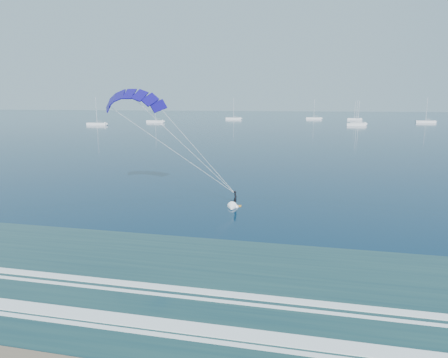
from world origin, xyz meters
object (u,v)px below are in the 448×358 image
at_px(sailboat_4, 354,119).
at_px(sailboat_7, 314,118).
at_px(sailboat_5, 426,122).
at_px(sailboat_3, 356,124).
at_px(sailboat_0, 97,124).
at_px(sailboat_8, 358,124).
at_px(sailboat_2, 234,118).
at_px(sailboat_1, 155,121).
at_px(kitesurfer_rig, 179,141).

height_order(sailboat_4, sailboat_7, sailboat_7).
bearing_deg(sailboat_5, sailboat_3, -137.90).
bearing_deg(sailboat_0, sailboat_7, 40.66).
height_order(sailboat_4, sailboat_8, sailboat_8).
distance_m(sailboat_0, sailboat_2, 90.22).
bearing_deg(sailboat_7, sailboat_3, -73.42).
relative_size(sailboat_1, sailboat_5, 0.99).
bearing_deg(sailboat_5, sailboat_7, 152.47).
bearing_deg(sailboat_0, sailboat_1, 57.48).
distance_m(sailboat_3, sailboat_5, 52.44).
bearing_deg(sailboat_3, sailboat_5, 42.10).
bearing_deg(sailboat_2, sailboat_4, 6.26).
height_order(sailboat_0, sailboat_7, sailboat_0).
xyz_separation_m(sailboat_0, sailboat_1, (18.34, 28.78, -0.00)).
relative_size(sailboat_2, sailboat_7, 0.99).
xyz_separation_m(sailboat_4, sailboat_5, (34.25, -23.89, 0.01)).
xyz_separation_m(sailboat_4, sailboat_8, (-3.05, -51.61, 0.01)).
relative_size(kitesurfer_rig, sailboat_1, 1.26).
height_order(sailboat_2, sailboat_4, sailboat_2).
bearing_deg(sailboat_2, sailboat_7, 16.52).
bearing_deg(sailboat_8, sailboat_2, 148.33).
distance_m(sailboat_1, sailboat_7, 102.57).
bearing_deg(sailboat_3, kitesurfer_rig, -102.20).
bearing_deg(kitesurfer_rig, sailboat_0, 123.06).
relative_size(sailboat_1, sailboat_3, 1.11).
bearing_deg(sailboat_0, sailboat_4, 32.72).
bearing_deg(sailboat_7, sailboat_2, -163.48).
height_order(sailboat_2, sailboat_5, sailboat_5).
distance_m(sailboat_2, sailboat_4, 74.06).
height_order(sailboat_1, sailboat_5, sailboat_5).
bearing_deg(sailboat_2, sailboat_1, -127.83).
height_order(kitesurfer_rig, sailboat_5, kitesurfer_rig).
relative_size(sailboat_4, sailboat_8, 1.00).
bearing_deg(sailboat_5, sailboat_1, -168.65).
xyz_separation_m(sailboat_4, sailboat_7, (-24.20, 6.58, 0.01)).
bearing_deg(sailboat_3, sailboat_4, 85.48).
bearing_deg(sailboat_7, sailboat_5, -27.53).
distance_m(sailboat_1, sailboat_4, 120.13).
height_order(kitesurfer_rig, sailboat_2, kitesurfer_rig).
height_order(sailboat_3, sailboat_8, sailboat_3).
bearing_deg(sailboat_8, kitesurfer_rig, -102.21).
distance_m(sailboat_1, sailboat_2, 56.18).
bearing_deg(sailboat_5, sailboat_2, 171.66).
relative_size(sailboat_2, sailboat_4, 1.15).
bearing_deg(sailboat_4, sailboat_0, -147.28).
height_order(kitesurfer_rig, sailboat_7, kitesurfer_rig).
height_order(sailboat_1, sailboat_3, sailboat_1).
xyz_separation_m(sailboat_0, sailboat_4, (126.42, 81.23, -0.01)).
relative_size(sailboat_0, sailboat_7, 1.02).
distance_m(sailboat_0, sailboat_3, 123.76).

